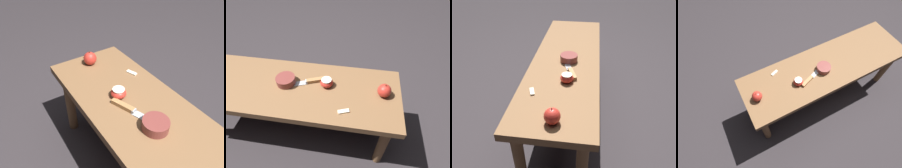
% 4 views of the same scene
% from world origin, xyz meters
% --- Properties ---
extents(ground_plane, '(8.00, 8.00, 0.00)m').
position_xyz_m(ground_plane, '(0.00, 0.00, 0.00)').
color(ground_plane, '#2D282B').
extents(wooden_bench, '(1.37, 0.42, 0.47)m').
position_xyz_m(wooden_bench, '(0.00, 0.00, 0.40)').
color(wooden_bench, brown).
rests_on(wooden_bench, ground_plane).
extents(knife, '(0.23, 0.11, 0.02)m').
position_xyz_m(knife, '(-0.18, -0.05, 0.47)').
color(knife, '#9EA0A5').
rests_on(knife, wooden_bench).
extents(apple_whole, '(0.07, 0.07, 0.08)m').
position_xyz_m(apple_whole, '(-0.59, -0.01, 0.50)').
color(apple_whole, red).
rests_on(apple_whole, wooden_bench).
extents(apple_cut, '(0.07, 0.07, 0.05)m').
position_xyz_m(apple_cut, '(-0.28, -0.03, 0.49)').
color(apple_cut, red).
rests_on(apple_cut, wooden_bench).
extents(apple_slice_near_knife, '(0.06, 0.04, 0.01)m').
position_xyz_m(apple_slice_near_knife, '(-0.39, 0.13, 0.47)').
color(apple_slice_near_knife, silver).
rests_on(apple_slice_near_knife, wooden_bench).
extents(bowl, '(0.11, 0.11, 0.04)m').
position_xyz_m(bowl, '(-0.05, -0.02, 0.49)').
color(bowl, brown).
rests_on(bowl, wooden_bench).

